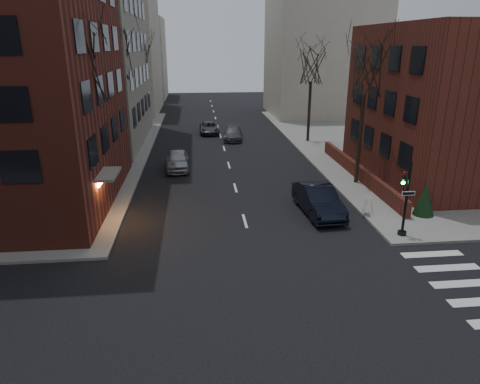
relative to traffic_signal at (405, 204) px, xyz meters
name	(u,v)px	position (x,y,z in m)	size (l,w,h in m)	color
ground	(288,371)	(-7.94, -8.99, -1.91)	(160.00, 160.00, 0.00)	black
building_right_brick	(460,104)	(8.56, 10.01, 3.59)	(12.00, 14.00, 11.00)	#5A231A
low_wall_right	(358,171)	(1.36, 10.01, -1.26)	(0.35, 16.00, 1.00)	#5A231A
building_distant_la	(106,48)	(-22.94, 46.01, 7.09)	(14.00, 16.00, 18.00)	beige
building_distant_ra	(322,56)	(7.06, 41.01, 6.09)	(14.00, 14.00, 16.00)	beige
building_distant_lb	(137,59)	(-20.94, 63.01, 5.09)	(10.00, 12.00, 14.00)	beige
traffic_signal	(405,204)	(0.00, 0.00, 0.00)	(0.76, 0.44, 4.00)	black
tree_left_a	(78,67)	(-16.74, 5.01, 6.56)	(4.18, 4.18, 10.26)	#2D231C
tree_left_b	(116,54)	(-16.74, 17.01, 7.00)	(4.40, 4.40, 10.80)	#2D231C
tree_left_c	(138,59)	(-16.74, 31.01, 6.12)	(3.96, 3.96, 9.72)	#2D231C
tree_right_a	(366,70)	(0.86, 9.01, 6.12)	(3.96, 3.96, 9.72)	#2D231C
tree_right_b	(312,66)	(0.86, 23.01, 5.68)	(3.74, 3.74, 9.18)	#2D231C
streetlamp_near	(121,121)	(-16.14, 13.01, 2.33)	(0.36, 0.36, 6.28)	black
streetlamp_far	(148,92)	(-16.14, 33.01, 2.33)	(0.36, 0.36, 6.28)	black
parked_sedan	(318,200)	(-3.44, 3.75, -1.05)	(1.81, 5.20, 1.71)	black
car_lane_silver	(177,160)	(-12.17, 14.16, -1.14)	(1.80, 4.48, 1.53)	#A4A4A9
car_lane_gray	(233,133)	(-6.73, 24.92, -1.24)	(1.87, 4.61, 1.34)	#424348
car_lane_far	(209,128)	(-9.12, 28.59, -1.28)	(2.10, 4.55, 1.27)	#3A3A3E
sandwich_board	(368,206)	(-0.64, 2.95, -1.24)	(0.46, 0.64, 1.03)	white
evergreen_shrub	(425,199)	(2.56, 2.53, -0.76)	(1.19, 1.19, 1.99)	#16331D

